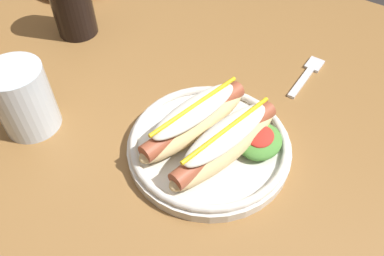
{
  "coord_description": "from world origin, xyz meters",
  "views": [
    {
      "loc": [
        -0.29,
        -0.36,
        1.18
      ],
      "look_at": [
        0.01,
        -0.15,
        0.77
      ],
      "focal_mm": 35.65,
      "sensor_mm": 36.0,
      "label": 1
    }
  ],
  "objects_px": {
    "hot_dog_plate": "(211,139)",
    "soda_cup": "(71,0)",
    "fork": "(308,74)",
    "water_cup": "(23,99)"
  },
  "relations": [
    {
      "from": "fork",
      "to": "water_cup",
      "type": "bearing_deg",
      "value": 138.81
    },
    {
      "from": "fork",
      "to": "soda_cup",
      "type": "bearing_deg",
      "value": 107.27
    },
    {
      "from": "fork",
      "to": "soda_cup",
      "type": "xyz_separation_m",
      "value": [
        -0.14,
        0.43,
        0.07
      ]
    },
    {
      "from": "hot_dog_plate",
      "to": "fork",
      "type": "relative_size",
      "value": 1.97
    },
    {
      "from": "fork",
      "to": "soda_cup",
      "type": "relative_size",
      "value": 0.87
    },
    {
      "from": "fork",
      "to": "hot_dog_plate",
      "type": "bearing_deg",
      "value": 168.13
    },
    {
      "from": "fork",
      "to": "soda_cup",
      "type": "height_order",
      "value": "soda_cup"
    },
    {
      "from": "fork",
      "to": "soda_cup",
      "type": "distance_m",
      "value": 0.45
    },
    {
      "from": "hot_dog_plate",
      "to": "soda_cup",
      "type": "distance_m",
      "value": 0.4
    },
    {
      "from": "soda_cup",
      "to": "fork",
      "type": "bearing_deg",
      "value": -72.13
    }
  ]
}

